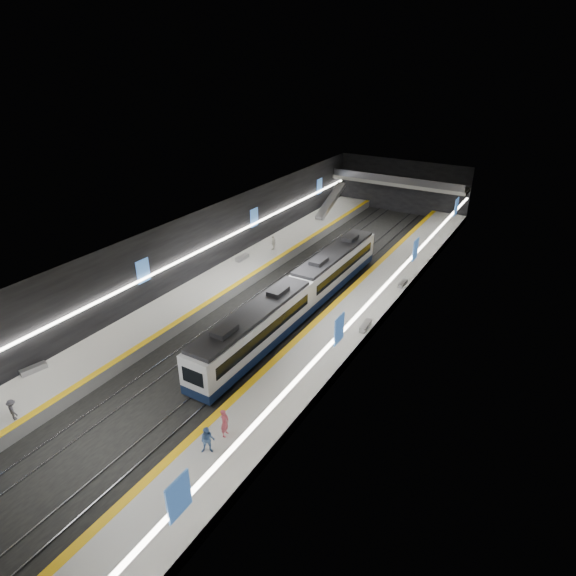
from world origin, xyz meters
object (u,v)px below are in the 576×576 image
Objects in this scene: passenger_right_b at (208,441)px; passenger_left_a at (273,243)px; passenger_right_a at (225,423)px; passenger_left_b at (13,410)px; bench_right_far at (403,284)px; escalator at (331,201)px; bench_left_near at (34,369)px; bench_left_far at (242,258)px; bench_right_near at (366,326)px; train at (299,294)px.

passenger_right_b is 1.05× the size of passenger_left_a.
passenger_right_a is at bearing 58.08° from passenger_right_b.
passenger_right_b is at bearing -150.99° from passenger_left_b.
bench_right_far is 0.97× the size of passenger_left_a.
escalator is 46.14m from bench_left_near.
passenger_left_a is at bearing 73.48° from bench_left_far.
escalator is 20.71m from bench_left_far.
bench_left_far is 1.16× the size of bench_right_far.
passenger_right_b reaches higher than bench_left_near.
bench_right_near is 1.13× the size of passenger_left_a.
passenger_left_a is (2.38, 29.88, 0.64)m from bench_left_near.
train is at bearing 29.85° from passenger_left_a.
train is 15.31× the size of bench_right_near.
escalator is 16.22m from passenger_left_a.
bench_right_far is 26.43m from passenger_right_a.
escalator reaches higher than bench_left_far.
bench_left_near reaches higher than bench_right_far.
passenger_left_a is (-16.62, 1.47, 0.66)m from bench_right_far.
passenger_right_a reaches higher than passenger_left_b.
passenger_left_a is 1.14× the size of passenger_left_b.
train is 17.27× the size of passenger_left_a.
passenger_right_b is at bearing -102.44° from bench_right_near.
train is 11.52m from bench_right_far.
passenger_left_a is (-14.06, 29.42, -0.05)m from passenger_right_b.
bench_left_near is at bearing -17.00° from passenger_left_a.
passenger_left_a is at bearing -88.64° from escalator.
bench_right_near is 16.75m from passenger_right_a.
bench_left_far is 1.00× the size of bench_right_near.
train is 22.75m from bench_left_near.
passenger_right_b reaches higher than passenger_left_b.
bench_right_near is 20.06m from passenger_left_a.
passenger_left_a reaches higher than bench_right_far.
bench_left_near is (-2.00, -46.06, -1.67)m from escalator.
bench_left_near is (-12.00, -19.31, -0.97)m from train.
train is 17.76m from passenger_right_a.
bench_left_near is 26.63m from bench_right_near.
bench_right_near is at bearing 58.05° from bench_left_near.
bench_right_near is at bearing 43.52° from passenger_left_a.
bench_left_far is at bearing 150.91° from train.
bench_right_near is at bearing -88.34° from bench_right_far.
bench_right_far is at bearing -104.92° from passenger_left_b.
train reaches higher than bench_left_far.
bench_right_far is 0.92× the size of passenger_right_b.
train reaches higher than bench_right_far.
bench_right_far is (18.03, 2.96, -0.03)m from bench_left_far.
passenger_right_a is (4.45, -17.20, -0.22)m from train.
passenger_left_a is (-9.62, 10.57, -0.33)m from train.
bench_left_far is at bearing 90.09° from passenger_right_b.
bench_right_near is at bearing -113.78° from passenger_left_b.
train is at bearing -69.51° from escalator.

